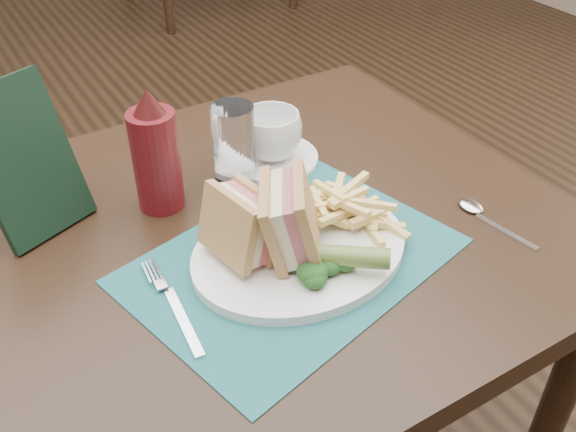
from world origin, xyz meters
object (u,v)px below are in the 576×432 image
Objects in this scene: table_main at (253,394)px; saucer at (272,158)px; ketchup_bottle at (155,150)px; check_presenter at (25,161)px; coffee_cup at (271,135)px; sandwich_half_b at (274,218)px; plate at (300,250)px; drinking_glass at (234,146)px; placemat at (292,260)px; sandwich_half_a at (228,231)px.

saucer is (0.12, 0.13, 0.38)m from table_main.
ketchup_bottle is 0.86× the size of check_presenter.
sandwich_half_b is at bearing -119.19° from coffee_cup.
check_presenter reaches higher than plate.
sandwich_half_b is 0.34m from check_presenter.
saucer is at bearing 17.37° from drinking_glass.
check_presenter is (-0.27, 0.25, 0.10)m from plate.
placemat is at bearing -96.50° from drinking_glass.
plate is at bearing -111.18° from saucer.
ketchup_bottle is (-0.08, 0.11, 0.47)m from table_main.
placemat is 1.37× the size of plate.
table_main is 6.00× the size of saucer.
sandwich_half_b reaches higher than coffee_cup.
sandwich_half_a reaches higher than coffee_cup.
drinking_glass is at bearing 68.23° from table_main.
coffee_cup is at bearing 17.37° from drinking_glass.
sandwich_half_a reaches higher than plate.
drinking_glass is at bearing -162.63° from coffee_cup.
table_main is 6.92× the size of drinking_glass.
coffee_cup is at bearing 38.40° from sandwich_half_a.
sandwich_half_a is at bearing -162.44° from sandwich_half_b.
placemat is at bearing -78.66° from table_main.
coffee_cup is 0.20m from ketchup_bottle.
sandwich_half_b is at bearing -23.41° from sandwich_half_a.
sandwich_half_b reaches higher than plate.
check_presenter reaches higher than drinking_glass.
plate is at bearing -70.10° from table_main.
coffee_cup is at bearing 0.00° from saucer.
drinking_glass is 0.70× the size of ketchup_bottle.
sandwich_half_a is 0.06m from sandwich_half_b.
sandwich_half_b is 0.26m from saucer.
table_main is 0.49m from ketchup_bottle.
table_main is 0.45m from sandwich_half_a.
ketchup_bottle reaches higher than placemat.
sandwich_half_b is at bearing -119.19° from saucer.
sandwich_half_b reaches higher than placemat.
sandwich_half_a is at bearing 162.41° from placemat.
drinking_glass reaches higher than table_main.
coffee_cup reaches higher than plate.
drinking_glass is (0.10, 0.18, -0.00)m from sandwich_half_a.
sandwich_half_a is at bearing -73.31° from check_presenter.
ketchup_bottle reaches higher than drinking_glass.
saucer is at bearing 38.40° from sandwich_half_a.
plate is at bearing 18.48° from sandwich_half_b.
plate is 0.21m from drinking_glass.
saucer is at bearing 66.05° from placemat.
placemat is at bearing -113.95° from coffee_cup.
plate is at bearing -23.07° from sandwich_half_a.
coffee_cup is (0.00, 0.00, 0.04)m from saucer.
ketchup_bottle is at bearing 124.76° from table_main.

